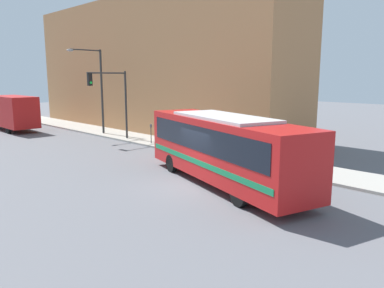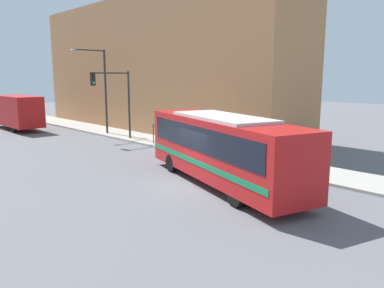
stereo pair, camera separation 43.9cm
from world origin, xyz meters
name	(u,v)px [view 1 (the left image)]	position (x,y,z in m)	size (l,w,h in m)	color
ground_plane	(192,186)	(0.00, 0.00, 0.00)	(120.00, 120.00, 0.00)	slate
sidewalk	(87,129)	(6.02, 20.00, 0.07)	(3.03, 70.00, 0.14)	#A8A399
building_facade	(150,66)	(10.53, 16.15, 5.83)	(6.00, 30.30, 11.67)	#B27A4C
city_bus	(223,145)	(1.18, -0.81, 1.80)	(5.26, 10.50, 3.15)	red
delivery_truck	(11,112)	(0.84, 24.39, 1.71)	(2.29, 8.15, 3.15)	#B21919
fire_hydrant	(206,148)	(5.10, 3.93, 0.50)	(0.26, 0.36, 0.74)	red
traffic_light_pole	(113,93)	(4.11, 12.49, 3.67)	(3.28, 0.35, 5.13)	#2D2D2D
parking_meter	(151,130)	(5.10, 9.30, 1.07)	(0.14, 0.14, 1.39)	#2D2D2D
street_lamp	(97,83)	(4.92, 16.05, 4.31)	(3.01, 0.28, 6.91)	#2D2D2D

